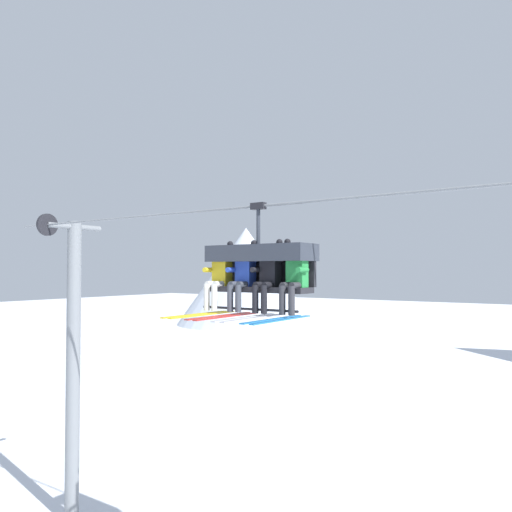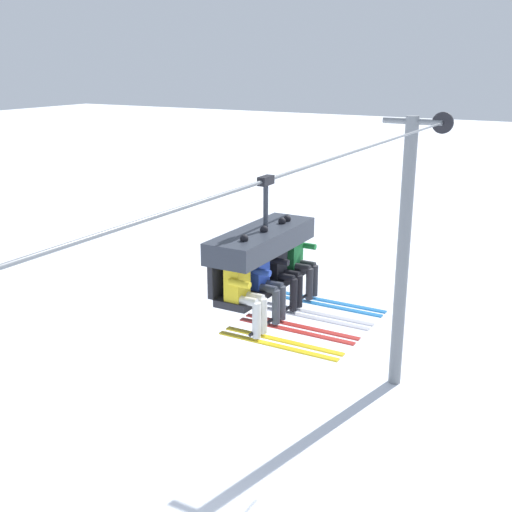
{
  "view_description": "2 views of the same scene",
  "coord_description": "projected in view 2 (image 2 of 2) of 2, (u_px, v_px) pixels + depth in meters",
  "views": [
    {
      "loc": [
        4.16,
        -8.19,
        6.54
      ],
      "look_at": [
        -0.87,
        -0.81,
        6.81
      ],
      "focal_mm": 35.0,
      "sensor_mm": 36.0,
      "label": 1
    },
    {
      "loc": [
        -8.37,
        -4.93,
        9.27
      ],
      "look_at": [
        -0.93,
        -0.71,
        6.65
      ],
      "focal_mm": 45.0,
      "sensor_mm": 36.0,
      "label": 2
    }
  ],
  "objects": [
    {
      "name": "skier_black",
      "position": [
        283.0,
        265.0,
        9.21
      ],
      "size": [
        0.48,
        1.7,
        1.34
      ],
      "color": "black"
    },
    {
      "name": "skier_blue",
      "position": [
        265.0,
        276.0,
        8.76
      ],
      "size": [
        0.48,
        1.7,
        1.34
      ],
      "color": "#2847B7"
    },
    {
      "name": "lift_cable",
      "position": [
        314.0,
        165.0,
        9.99
      ],
      "size": [
        17.99,
        0.05,
        0.05
      ],
      "color": "slate"
    },
    {
      "name": "skier_yellow",
      "position": [
        245.0,
        287.0,
        8.32
      ],
      "size": [
        0.48,
        1.7,
        1.34
      ],
      "color": "yellow"
    },
    {
      "name": "chairlift_chair",
      "position": [
        261.0,
        250.0,
        9.01
      ],
      "size": [
        2.03,
        0.74,
        1.91
      ],
      "color": "#232328"
    },
    {
      "name": "lift_tower_far",
      "position": [
        404.0,
        250.0,
        18.05
      ],
      "size": [
        0.36,
        1.88,
        7.99
      ],
      "color": "slate",
      "rests_on": "ground_plane"
    },
    {
      "name": "skier_green",
      "position": [
        299.0,
        256.0,
        9.65
      ],
      "size": [
        0.48,
        1.7,
        1.34
      ],
      "color": "#23843D"
    }
  ]
}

